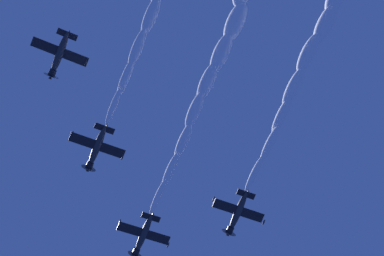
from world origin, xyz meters
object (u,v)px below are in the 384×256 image
(airplane_left_wingman, at_px, (97,148))
(airplane_right_wingman, at_px, (237,213))
(airplane_lead, at_px, (143,236))
(airplane_slot_tail, at_px, (59,55))

(airplane_left_wingman, height_order, airplane_right_wingman, airplane_right_wingman)
(airplane_lead, height_order, airplane_right_wingman, airplane_lead)
(airplane_left_wingman, height_order, airplane_slot_tail, airplane_slot_tail)
(airplane_lead, height_order, airplane_left_wingman, airplane_lead)
(airplane_lead, distance_m, airplane_right_wingman, 15.88)
(airplane_left_wingman, bearing_deg, airplane_lead, 168.87)
(airplane_left_wingman, relative_size, airplane_right_wingman, 1.00)
(airplane_lead, bearing_deg, airplane_slot_tail, -9.42)
(airplane_lead, xyz_separation_m, airplane_slot_tail, (31.47, -5.22, 1.58))
(airplane_slot_tail, bearing_deg, airplane_lead, 170.58)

